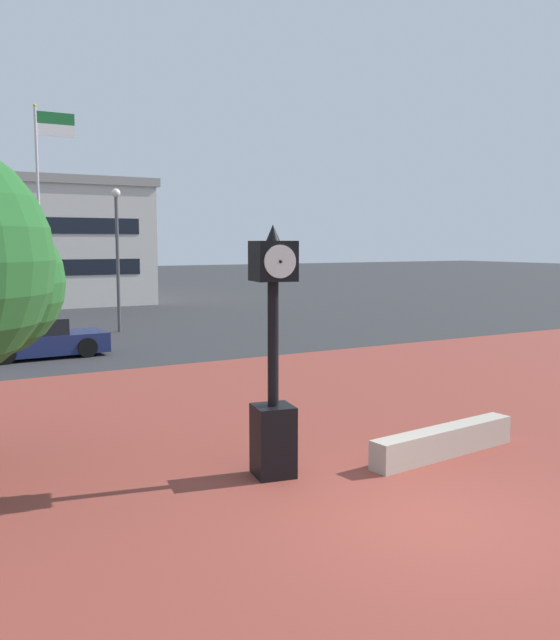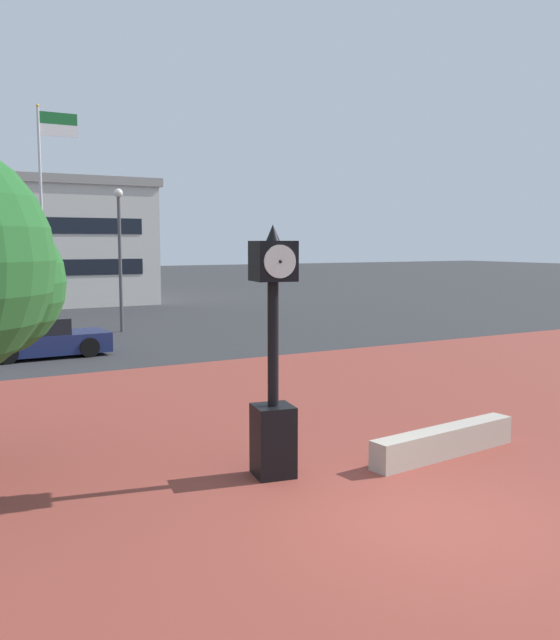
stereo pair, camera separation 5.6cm
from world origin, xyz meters
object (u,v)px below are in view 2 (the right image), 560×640
object	(u,v)px
flagpole_secondary	(45,197)
street_lamp_post	(120,244)
street_clock	(273,370)
car_street_mid	(42,340)

from	to	relation	value
flagpole_secondary	street_lamp_post	distance (m)	4.18
street_lamp_post	street_clock	bearing A→B (deg)	-99.55
flagpole_secondary	street_lamp_post	bearing A→B (deg)	-50.83
street_clock	flagpole_secondary	distance (m)	21.92
street_clock	car_street_mid	size ratio (longest dim) A/B	0.97
street_clock	car_street_mid	xyz separation A→B (m)	(-0.98, 13.69, -1.14)
flagpole_secondary	street_lamp_post	world-z (taller)	flagpole_secondary
street_clock	street_lamp_post	xyz separation A→B (m)	(3.14, 18.69, 1.95)
street_clock	car_street_mid	bearing A→B (deg)	104.17
street_clock	flagpole_secondary	world-z (taller)	flagpole_secondary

